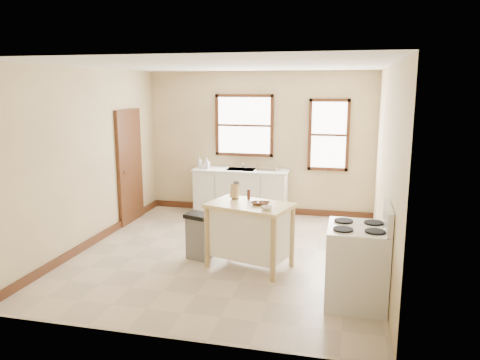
# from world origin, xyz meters

# --- Properties ---
(floor) EXTENTS (5.00, 5.00, 0.00)m
(floor) POSITION_xyz_m (0.00, 0.00, 0.00)
(floor) COLOR #B1A08C
(floor) RESTS_ON ground
(ceiling) EXTENTS (5.00, 5.00, 0.00)m
(ceiling) POSITION_xyz_m (0.00, 0.00, 2.80)
(ceiling) COLOR white
(ceiling) RESTS_ON ground
(wall_back) EXTENTS (4.50, 0.04, 2.80)m
(wall_back) POSITION_xyz_m (0.00, 2.50, 1.40)
(wall_back) COLOR beige
(wall_back) RESTS_ON ground
(wall_left) EXTENTS (0.04, 5.00, 2.80)m
(wall_left) POSITION_xyz_m (-2.25, 0.00, 1.40)
(wall_left) COLOR beige
(wall_left) RESTS_ON ground
(wall_right) EXTENTS (0.04, 5.00, 2.80)m
(wall_right) POSITION_xyz_m (2.25, 0.00, 1.40)
(wall_right) COLOR beige
(wall_right) RESTS_ON ground
(window_main) EXTENTS (1.17, 0.06, 1.22)m
(window_main) POSITION_xyz_m (-0.30, 2.48, 1.75)
(window_main) COLOR #391A0F
(window_main) RESTS_ON wall_back
(window_side) EXTENTS (0.77, 0.06, 1.37)m
(window_side) POSITION_xyz_m (1.35, 2.48, 1.60)
(window_side) COLOR #391A0F
(window_side) RESTS_ON wall_back
(door_left) EXTENTS (0.06, 0.90, 2.10)m
(door_left) POSITION_xyz_m (-2.21, 1.30, 1.05)
(door_left) COLOR #391A0F
(door_left) RESTS_ON ground
(baseboard_back) EXTENTS (4.50, 0.04, 0.12)m
(baseboard_back) POSITION_xyz_m (0.00, 2.47, 0.06)
(baseboard_back) COLOR #391A0F
(baseboard_back) RESTS_ON ground
(baseboard_left) EXTENTS (0.04, 5.00, 0.12)m
(baseboard_left) POSITION_xyz_m (-2.22, 0.00, 0.06)
(baseboard_left) COLOR #391A0F
(baseboard_left) RESTS_ON ground
(sink_counter) EXTENTS (1.86, 0.62, 0.92)m
(sink_counter) POSITION_xyz_m (-0.30, 2.20, 0.46)
(sink_counter) COLOR silver
(sink_counter) RESTS_ON ground
(faucet) EXTENTS (0.03, 0.03, 0.22)m
(faucet) POSITION_xyz_m (-0.30, 2.38, 1.03)
(faucet) COLOR silver
(faucet) RESTS_ON sink_counter
(soap_bottle_a) EXTENTS (0.10, 0.10, 0.22)m
(soap_bottle_a) POSITION_xyz_m (-1.12, 2.14, 1.03)
(soap_bottle_a) COLOR #B2B2B2
(soap_bottle_a) RESTS_ON sink_counter
(soap_bottle_b) EXTENTS (0.11, 0.11, 0.21)m
(soap_bottle_b) POSITION_xyz_m (-0.98, 2.13, 1.02)
(soap_bottle_b) COLOR #B2B2B2
(soap_bottle_b) RESTS_ON sink_counter
(dish_rack) EXTENTS (0.41, 0.31, 0.10)m
(dish_rack) POSITION_xyz_m (0.23, 2.18, 0.97)
(dish_rack) COLOR silver
(dish_rack) RESTS_ON sink_counter
(kitchen_island) EXTENTS (1.28, 1.00, 0.92)m
(kitchen_island) POSITION_xyz_m (0.44, -0.42, 0.46)
(kitchen_island) COLOR #F0D48D
(kitchen_island) RESTS_ON ground
(knife_block) EXTENTS (0.11, 0.11, 0.20)m
(knife_block) POSITION_xyz_m (0.17, -0.19, 1.02)
(knife_block) COLOR tan
(knife_block) RESTS_ON kitchen_island
(pepper_grinder) EXTENTS (0.06, 0.06, 0.15)m
(pepper_grinder) POSITION_xyz_m (0.37, -0.18, 0.99)
(pepper_grinder) COLOR #431C12
(pepper_grinder) RESTS_ON kitchen_island
(bowl_a) EXTENTS (0.22, 0.22, 0.04)m
(bowl_a) POSITION_xyz_m (0.55, -0.46, 0.94)
(bowl_a) COLOR brown
(bowl_a) RESTS_ON kitchen_island
(bowl_b) EXTENTS (0.19, 0.19, 0.04)m
(bowl_b) POSITION_xyz_m (0.64, -0.45, 0.94)
(bowl_b) COLOR brown
(bowl_b) RESTS_ON kitchen_island
(bowl_c) EXTENTS (0.21, 0.21, 0.05)m
(bowl_c) POSITION_xyz_m (0.73, -0.69, 0.94)
(bowl_c) COLOR white
(bowl_c) RESTS_ON kitchen_island
(trash_bin) EXTENTS (0.42, 0.39, 0.69)m
(trash_bin) POSITION_xyz_m (-0.35, -0.27, 0.34)
(trash_bin) COLOR #595957
(trash_bin) RESTS_ON ground
(gas_stove) EXTENTS (0.75, 0.76, 1.20)m
(gas_stove) POSITION_xyz_m (1.89, -1.24, 0.60)
(gas_stove) COLOR silver
(gas_stove) RESTS_ON ground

